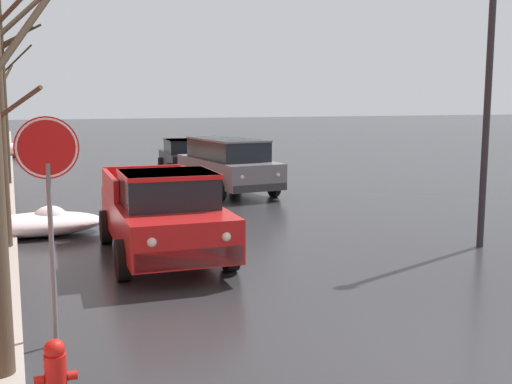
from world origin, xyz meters
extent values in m
plane|color=#2B2B2D|center=(0.00, 0.00, 0.00)|extent=(200.00, 200.00, 0.00)
ellipsoid|color=white|center=(-4.30, 30.79, 0.40)|extent=(2.01, 1.48, 0.79)
ellipsoid|color=white|center=(-3.95, 30.76, 0.35)|extent=(0.84, 0.70, 0.70)
ellipsoid|color=white|center=(-4.36, 30.95, 0.33)|extent=(0.78, 0.65, 0.65)
ellipsoid|color=white|center=(4.04, 20.99, 0.32)|extent=(2.09, 1.39, 0.63)
ellipsoid|color=white|center=(3.50, 21.22, 0.30)|extent=(0.73, 0.61, 0.61)
ellipsoid|color=white|center=(4.03, 20.83, 0.38)|extent=(0.90, 0.75, 0.75)
ellipsoid|color=white|center=(-4.11, 9.40, 0.26)|extent=(2.84, 1.46, 0.51)
ellipsoid|color=white|center=(-3.88, 9.37, 0.34)|extent=(0.81, 0.67, 0.67)
cylinder|color=#4C3D2D|center=(-4.41, 1.95, 3.83)|extent=(0.98, 0.88, 1.34)
cylinder|color=#4C3D2D|center=(-4.45, 7.39, 3.01)|extent=(0.89, 1.10, 0.67)
cylinder|color=#4C3D2D|center=(-4.23, 8.22, 4.81)|extent=(1.34, 0.76, 1.31)
cylinder|color=#4C3D2D|center=(-4.38, 7.60, 4.89)|extent=(1.04, 0.69, 1.03)
cylinder|color=#382B1E|center=(-4.85, 18.23, 3.26)|extent=(0.33, 0.33, 6.51)
cylinder|color=#382B1E|center=(-4.27, 18.19, 5.20)|extent=(1.25, 0.23, 0.94)
cylinder|color=#382B1E|center=(-4.14, 18.30, 5.32)|extent=(1.48, 0.22, 0.85)
cylinder|color=#382B1E|center=(-4.85, 27.10, 3.28)|extent=(0.31, 0.31, 6.55)
cylinder|color=#382B1E|center=(-4.62, 27.60, 4.33)|extent=(0.60, 1.12, 0.98)
cylinder|color=#382B1E|center=(-4.16, 26.94, 5.01)|extent=(1.46, 0.42, 1.43)
cube|color=red|center=(-1.93, 6.49, 0.74)|extent=(2.10, 5.02, 0.76)
cube|color=black|center=(-1.96, 5.80, 1.44)|extent=(1.72, 1.65, 0.64)
cube|color=red|center=(-1.96, 5.80, 1.72)|extent=(1.76, 1.70, 0.08)
cube|color=red|center=(-1.00, 7.44, 1.34)|extent=(0.21, 2.37, 0.44)
cube|color=red|center=(-2.77, 7.52, 1.34)|extent=(0.21, 2.37, 0.44)
cube|color=red|center=(-1.82, 8.91, 1.34)|extent=(1.78, 0.18, 0.44)
cube|color=#B7B7BC|center=(-2.04, 4.09, 0.54)|extent=(1.78, 0.20, 0.32)
sphere|color=white|center=(-1.43, 4.02, 0.86)|extent=(0.16, 0.16, 0.16)
sphere|color=white|center=(-2.65, 4.07, 0.86)|extent=(0.16, 0.16, 0.16)
cylinder|color=black|center=(-1.04, 4.97, 0.36)|extent=(0.25, 0.73, 0.72)
cylinder|color=black|center=(-2.96, 5.06, 0.36)|extent=(0.25, 0.73, 0.72)
cylinder|color=black|center=(-0.91, 7.93, 0.36)|extent=(0.25, 0.73, 0.72)
cylinder|color=black|center=(-2.82, 8.02, 0.36)|extent=(0.25, 0.73, 0.72)
cube|color=slate|center=(2.05, 14.04, 0.74)|extent=(2.27, 4.89, 0.80)
cube|color=black|center=(2.04, 14.09, 1.48)|extent=(1.88, 3.45, 0.68)
cube|color=slate|center=(2.04, 14.09, 1.79)|extent=(1.92, 3.52, 0.06)
cube|color=#303032|center=(2.26, 11.73, 0.46)|extent=(1.81, 0.28, 0.22)
cube|color=#303032|center=(1.84, 16.35, 0.46)|extent=(1.81, 0.28, 0.22)
cylinder|color=black|center=(3.12, 12.66, 0.34)|extent=(0.24, 0.69, 0.68)
cylinder|color=black|center=(1.24, 12.49, 0.34)|extent=(0.24, 0.69, 0.68)
cylinder|color=black|center=(2.85, 15.59, 0.34)|extent=(0.24, 0.69, 0.68)
cylinder|color=black|center=(0.97, 15.42, 0.34)|extent=(0.24, 0.69, 0.68)
sphere|color=silver|center=(2.86, 11.75, 0.82)|extent=(0.14, 0.14, 0.14)
sphere|color=silver|center=(1.66, 11.64, 0.82)|extent=(0.14, 0.14, 0.14)
cube|color=black|center=(2.16, 19.84, 0.60)|extent=(2.08, 4.19, 0.60)
cube|color=black|center=(2.18, 20.04, 1.16)|extent=(1.66, 2.23, 0.52)
cube|color=black|center=(2.18, 20.04, 1.39)|extent=(1.70, 2.27, 0.06)
cube|color=black|center=(1.98, 17.87, 0.42)|extent=(1.69, 0.27, 0.22)
cube|color=black|center=(2.34, 21.81, 0.42)|extent=(1.69, 0.27, 0.22)
cylinder|color=black|center=(2.92, 18.51, 0.30)|extent=(0.23, 0.61, 0.60)
cylinder|color=black|center=(1.17, 18.67, 0.30)|extent=(0.23, 0.61, 0.60)
cylinder|color=black|center=(3.15, 21.01, 0.30)|extent=(0.23, 0.61, 0.60)
cylinder|color=black|center=(1.40, 21.17, 0.30)|extent=(0.23, 0.61, 0.60)
sphere|color=silver|center=(2.54, 17.79, 0.68)|extent=(0.14, 0.14, 0.14)
sphere|color=silver|center=(1.43, 17.90, 0.68)|extent=(0.14, 0.14, 0.14)
cylinder|color=red|center=(-4.33, 0.85, 0.28)|extent=(0.22, 0.22, 0.55)
sphere|color=red|center=(-4.33, 0.85, 0.61)|extent=(0.21, 0.21, 0.21)
cylinder|color=red|center=(-4.49, 0.85, 0.30)|extent=(0.10, 0.09, 0.09)
cylinder|color=red|center=(-4.17, 0.85, 0.30)|extent=(0.10, 0.09, 0.09)
cylinder|color=slate|center=(-4.22, 2.51, 1.15)|extent=(0.06, 0.06, 2.31)
cylinder|color=red|center=(-4.22, 2.51, 2.50)|extent=(0.76, 0.05, 0.76)
torus|color=white|center=(-4.22, 2.51, 2.50)|extent=(0.74, 0.06, 0.74)
cylinder|color=#28282D|center=(4.49, 4.79, 2.88)|extent=(0.14, 0.14, 5.76)
camera|label=1|loc=(-4.62, -5.36, 3.07)|focal=43.46mm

